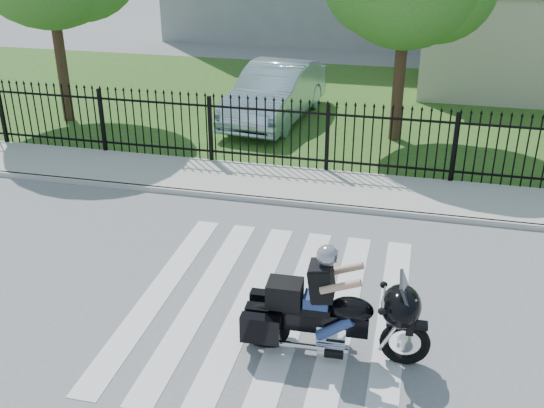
# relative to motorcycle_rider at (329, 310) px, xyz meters

# --- Properties ---
(ground) EXTENTS (120.00, 120.00, 0.00)m
(ground) POSITION_rel_motorcycle_rider_xyz_m (-1.11, 0.97, -0.77)
(ground) COLOR slate
(ground) RESTS_ON ground
(crosswalk) EXTENTS (5.00, 5.50, 0.01)m
(crosswalk) POSITION_rel_motorcycle_rider_xyz_m (-1.11, 0.97, -0.76)
(crosswalk) COLOR silver
(crosswalk) RESTS_ON ground
(sidewalk) EXTENTS (40.00, 2.00, 0.12)m
(sidewalk) POSITION_rel_motorcycle_rider_xyz_m (-1.11, 5.97, -0.71)
(sidewalk) COLOR #ADAAA3
(sidewalk) RESTS_ON ground
(curb) EXTENTS (40.00, 0.12, 0.12)m
(curb) POSITION_rel_motorcycle_rider_xyz_m (-1.11, 4.97, -0.71)
(curb) COLOR #ADAAA3
(curb) RESTS_ON ground
(grass_strip) EXTENTS (40.00, 12.00, 0.02)m
(grass_strip) POSITION_rel_motorcycle_rider_xyz_m (-1.11, 12.97, -0.76)
(grass_strip) COLOR #27511B
(grass_strip) RESTS_ON ground
(iron_fence) EXTENTS (26.00, 0.04, 1.80)m
(iron_fence) POSITION_rel_motorcycle_rider_xyz_m (-1.11, 6.97, 0.14)
(iron_fence) COLOR black
(iron_fence) RESTS_ON ground
(motorcycle_rider) EXTENTS (2.83, 0.89, 1.87)m
(motorcycle_rider) POSITION_rel_motorcycle_rider_xyz_m (0.00, 0.00, 0.00)
(motorcycle_rider) COLOR black
(motorcycle_rider) RESTS_ON ground
(parked_car) EXTENTS (2.40, 5.38, 1.72)m
(parked_car) POSITION_rel_motorcycle_rider_xyz_m (-3.34, 10.95, 0.11)
(parked_car) COLOR silver
(parked_car) RESTS_ON grass_strip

